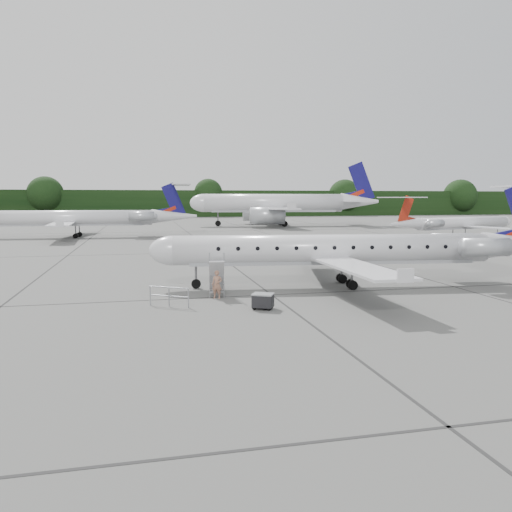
{
  "coord_description": "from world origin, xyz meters",
  "views": [
    {
      "loc": [
        -10.93,
        -22.54,
        5.54
      ],
      "look_at": [
        -4.74,
        4.77,
        2.3
      ],
      "focal_mm": 35.0,
      "sensor_mm": 36.0,
      "label": 1
    }
  ],
  "objects": [
    {
      "name": "passenger",
      "position": [
        -7.01,
        4.56,
        0.79
      ],
      "size": [
        0.68,
        0.58,
        1.58
      ],
      "primitive_type": "imported",
      "rotation": [
        0.0,
        0.0,
        -0.42
      ],
      "color": "#9B6A54",
      "rests_on": "ground"
    },
    {
      "name": "main_regional_jet",
      "position": [
        0.71,
        6.85,
        3.28
      ],
      "size": [
        27.67,
        21.47,
        6.55
      ],
      "primitive_type": null,
      "rotation": [
        0.0,
        0.0,
        -0.13
      ],
      "color": "silver",
      "rests_on": "ground"
    },
    {
      "name": "baggage_cart",
      "position": [
        -5.15,
        1.38,
        0.43
      ],
      "size": [
        1.24,
        1.16,
        0.85
      ],
      "primitive_type": null,
      "rotation": [
        0.0,
        0.0,
        -0.48
      ],
      "color": "black",
      "rests_on": "ground"
    },
    {
      "name": "ground",
      "position": [
        0.0,
        0.0,
        0.0
      ],
      "size": [
        320.0,
        320.0,
        0.0
      ],
      "primitive_type": "plane",
      "color": "#5D5D5B",
      "rests_on": "ground"
    },
    {
      "name": "bg_narrowbody",
      "position": [
        14.91,
        75.19,
        6.42
      ],
      "size": [
        38.3,
        29.42,
        12.83
      ],
      "primitive_type": null,
      "rotation": [
        0.0,
        0.0,
        -0.11
      ],
      "color": "silver",
      "rests_on": "ground"
    },
    {
      "name": "treeline",
      "position": [
        0.0,
        130.0,
        4.0
      ],
      "size": [
        260.0,
        4.0,
        8.0
      ],
      "primitive_type": "cube",
      "color": "black",
      "rests_on": "ground"
    },
    {
      "name": "safety_railing",
      "position": [
        -9.72,
        3.04,
        0.5
      ],
      "size": [
        1.92,
        1.22,
        1.0
      ],
      "primitive_type": null,
      "rotation": [
        0.0,
        0.0,
        -0.55
      ],
      "color": "#919499",
      "rests_on": "ground"
    },
    {
      "name": "airstair",
      "position": [
        -6.86,
        5.77,
        1.03
      ],
      "size": [
        1.11,
        2.22,
        2.05
      ],
      "primitive_type": null,
      "rotation": [
        0.0,
        0.0,
        -0.13
      ],
      "color": "silver",
      "rests_on": "ground"
    },
    {
      "name": "bg_regional_right",
      "position": [
        33.13,
        39.51,
        2.92
      ],
      "size": [
        25.69,
        21.33,
        5.84
      ],
      "primitive_type": null,
      "rotation": [
        0.0,
        0.0,
        3.41
      ],
      "color": "silver",
      "rests_on": "ground"
    },
    {
      "name": "bg_regional_left",
      "position": [
        -21.12,
        52.22,
        3.86
      ],
      "size": [
        30.77,
        23.07,
        7.73
      ],
      "primitive_type": null,
      "rotation": [
        0.0,
        0.0,
        -0.06
      ],
      "color": "silver",
      "rests_on": "ground"
    }
  ]
}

